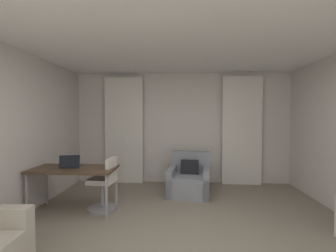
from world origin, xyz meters
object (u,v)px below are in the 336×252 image
(laptop, at_px, (71,165))
(desk_chair, at_px, (104,187))
(desk, at_px, (74,171))
(armchair, at_px, (189,180))

(laptop, bearing_deg, desk_chair, 6.32)
(desk, distance_m, laptop, 0.12)
(armchair, bearing_deg, desk, -152.46)
(desk_chair, bearing_deg, armchair, 32.55)
(armchair, height_order, desk, armchair)
(armchair, height_order, laptop, laptop)
(armchair, relative_size, desk_chair, 1.06)
(armchair, xyz_separation_m, laptop, (-2.00, -0.99, 0.50))
(desk, xyz_separation_m, laptop, (-0.06, 0.02, 0.10))
(desk_chair, relative_size, laptop, 2.45)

